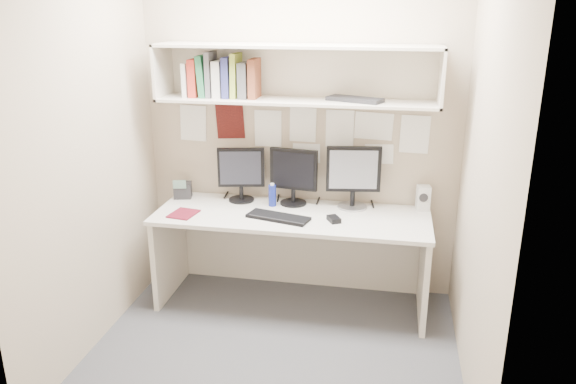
% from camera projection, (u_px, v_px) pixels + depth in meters
% --- Properties ---
extents(floor, '(2.40, 2.00, 0.01)m').
position_uv_depth(floor, '(274.00, 350.00, 3.73)').
color(floor, '#424246').
rests_on(floor, ground).
extents(wall_back, '(2.40, 0.02, 2.60)m').
position_uv_depth(wall_back, '(300.00, 127.00, 4.25)').
color(wall_back, tan).
rests_on(wall_back, ground).
extents(wall_front, '(2.40, 0.02, 2.60)m').
position_uv_depth(wall_front, '(223.00, 223.00, 2.38)').
color(wall_front, tan).
rests_on(wall_front, ground).
extents(wall_left, '(0.02, 2.00, 2.60)m').
position_uv_depth(wall_left, '(86.00, 152.00, 3.53)').
color(wall_left, tan).
rests_on(wall_left, ground).
extents(wall_right, '(0.02, 2.00, 2.60)m').
position_uv_depth(wall_right, '(484.00, 172.00, 3.10)').
color(wall_right, tan).
rests_on(wall_right, ground).
extents(desk, '(2.00, 0.70, 0.73)m').
position_uv_depth(desk, '(292.00, 259.00, 4.22)').
color(desk, beige).
rests_on(desk, floor).
extents(overhead_hutch, '(2.00, 0.38, 0.40)m').
position_uv_depth(overhead_hutch, '(298.00, 73.00, 3.98)').
color(overhead_hutch, beige).
rests_on(overhead_hutch, wall_back).
extents(pinned_papers, '(1.92, 0.01, 0.48)m').
position_uv_depth(pinned_papers, '(300.00, 134.00, 4.26)').
color(pinned_papers, white).
rests_on(pinned_papers, wall_back).
extents(monitor_left, '(0.36, 0.20, 0.42)m').
position_uv_depth(monitor_left, '(241.00, 172.00, 4.31)').
color(monitor_left, black).
rests_on(monitor_left, desk).
extents(monitor_center, '(0.37, 0.20, 0.43)m').
position_uv_depth(monitor_center, '(294.00, 174.00, 4.23)').
color(monitor_center, black).
rests_on(monitor_center, desk).
extents(monitor_right, '(0.40, 0.22, 0.47)m').
position_uv_depth(monitor_right, '(353.00, 175.00, 4.15)').
color(monitor_right, '#A5A5AA').
rests_on(monitor_right, desk).
extents(keyboard, '(0.48, 0.27, 0.02)m').
position_uv_depth(keyboard, '(278.00, 217.00, 4.00)').
color(keyboard, black).
rests_on(keyboard, desk).
extents(mouse, '(0.12, 0.13, 0.03)m').
position_uv_depth(mouse, '(334.00, 219.00, 3.94)').
color(mouse, black).
rests_on(mouse, desk).
extents(speaker, '(0.11, 0.11, 0.19)m').
position_uv_depth(speaker, '(423.00, 198.00, 4.14)').
color(speaker, silver).
rests_on(speaker, desk).
extents(blue_bottle, '(0.06, 0.06, 0.18)m').
position_uv_depth(blue_bottle, '(272.00, 195.00, 4.23)').
color(blue_bottle, navy).
rests_on(blue_bottle, desk).
extents(maroon_notebook, '(0.20, 0.23, 0.01)m').
position_uv_depth(maroon_notebook, '(183.00, 214.00, 4.08)').
color(maroon_notebook, '#5C0F1E').
rests_on(maroon_notebook, desk).
extents(desk_phone, '(0.16, 0.15, 0.16)m').
position_uv_depth(desk_phone, '(183.00, 190.00, 4.42)').
color(desk_phone, black).
rests_on(desk_phone, desk).
extents(book_stack, '(0.54, 0.20, 0.32)m').
position_uv_depth(book_stack, '(222.00, 78.00, 4.05)').
color(book_stack, silver).
rests_on(book_stack, overhead_hutch).
extents(hutch_tray, '(0.42, 0.28, 0.03)m').
position_uv_depth(hutch_tray, '(355.00, 99.00, 3.90)').
color(hutch_tray, black).
rests_on(hutch_tray, overhead_hutch).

